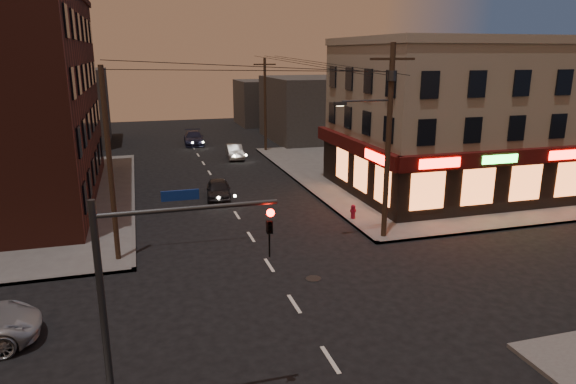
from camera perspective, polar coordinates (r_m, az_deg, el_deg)
name	(u,v)px	position (r m, az deg, el deg)	size (l,w,h in m)	color
ground	(294,304)	(20.86, 0.70, -12.33)	(120.00, 120.00, 0.00)	black
sidewalk_ne	(433,171)	(44.57, 15.84, 2.24)	(24.00, 28.00, 0.15)	#514F4C
pizza_building	(456,117)	(37.99, 18.19, 7.97)	(15.85, 12.85, 10.50)	gray
bg_building_ne_a	(314,108)	(59.29, 2.90, 9.26)	(10.00, 12.00, 7.00)	#3F3D3A
bg_building_nw	(63,107)	(60.41, -23.77, 8.59)	(9.00, 10.00, 8.00)	#3F3D3A
bg_building_ne_b	(267,102)	(72.13, -2.35, 9.93)	(8.00, 8.00, 6.00)	#3F3D3A
utility_pole_main	(387,132)	(26.71, 10.91, 6.58)	(4.20, 0.44, 10.00)	#382619
utility_pole_far	(265,105)	(51.40, -2.55, 9.63)	(0.26, 0.26, 9.00)	#382619
utility_pole_west	(110,166)	(24.72, -19.18, 2.71)	(0.24, 0.24, 9.00)	#382619
traffic_signal	(145,284)	(13.26, -15.60, -9.85)	(4.49, 0.32, 6.47)	#333538
sedan_near	(218,189)	(35.14, -7.73, 0.28)	(1.58, 3.92, 1.34)	black
sedan_mid	(235,152)	(48.63, -5.95, 4.49)	(1.39, 3.97, 1.31)	slate
sedan_far	(194,138)	(56.64, -10.42, 5.91)	(2.03, 4.99, 1.45)	#191C33
fire_hydrant	(353,211)	(30.54, 7.25, -2.09)	(0.39, 0.39, 0.86)	maroon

